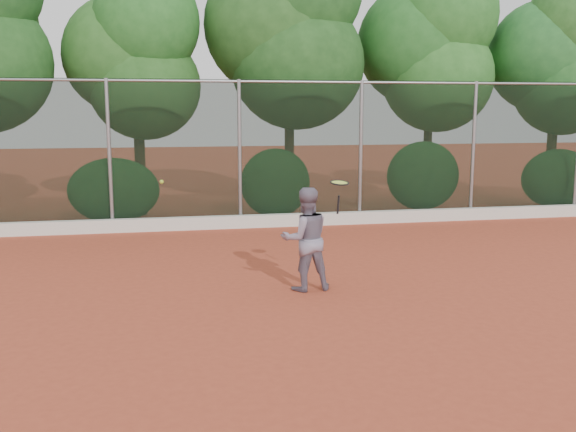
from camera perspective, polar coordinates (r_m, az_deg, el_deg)
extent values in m
plane|color=#A84027|center=(8.88, 1.25, -9.04)|extent=(80.00, 80.00, 0.00)
cube|color=beige|center=(15.38, -4.16, -0.50)|extent=(24.00, 0.20, 0.30)
imported|color=slate|center=(10.02, 1.58, -2.06)|extent=(0.84, 0.68, 1.63)
cube|color=black|center=(15.36, -4.31, 5.50)|extent=(24.00, 0.01, 3.50)
cylinder|color=gray|center=(15.34, -4.40, 11.85)|extent=(24.00, 0.06, 0.06)
cylinder|color=gray|center=(15.31, -15.58, 5.16)|extent=(0.09, 0.09, 3.50)
cylinder|color=gray|center=(15.36, -4.31, 5.50)|extent=(0.09, 0.09, 3.50)
cylinder|color=gray|center=(16.00, 6.47, 5.63)|extent=(0.09, 0.09, 3.50)
cylinder|color=gray|center=(17.14, 16.13, 5.57)|extent=(0.09, 0.09, 3.50)
cylinder|color=#3F2A18|center=(17.61, -12.99, 4.00)|extent=(0.28, 0.28, 2.40)
ellipsoid|color=#214E1B|center=(17.43, -12.60, 11.21)|extent=(2.90, 2.40, 2.80)
ellipsoid|color=#23531C|center=(17.79, -14.33, 13.69)|extent=(3.20, 2.70, 3.10)
ellipsoid|color=#1E591E|center=(17.36, -12.48, 16.53)|extent=(2.70, 2.30, 2.90)
cylinder|color=#3A2416|center=(17.60, 0.12, 5.23)|extent=(0.26, 0.26, 3.00)
ellipsoid|color=#2C6024|center=(17.53, 0.85, 13.39)|extent=(3.60, 3.00, 3.50)
ellipsoid|color=#326928|center=(17.83, -0.99, 16.55)|extent=(3.90, 3.20, 3.80)
cylinder|color=#3B2716|center=(19.02, 12.25, 4.88)|extent=(0.24, 0.24, 2.70)
ellipsoid|color=#245B1F|center=(18.97, 13.19, 11.94)|extent=(3.20, 2.70, 3.10)
ellipsoid|color=#1C521C|center=(19.12, 11.51, 14.69)|extent=(3.50, 2.90, 3.40)
ellipsoid|color=#205A1E|center=(19.08, 13.81, 17.04)|extent=(3.00, 2.50, 3.10)
cylinder|color=#402E18|center=(20.44, 22.29, 4.42)|extent=(0.28, 0.28, 2.50)
ellipsoid|color=#2D6E2A|center=(20.41, 23.33, 10.68)|extent=(3.00, 2.50, 2.90)
ellipsoid|color=#2C742D|center=(20.43, 21.81, 13.02)|extent=(3.30, 2.80, 3.20)
ellipsoid|color=#346E2A|center=(20.50, 24.04, 15.12)|extent=(2.80, 2.40, 3.00)
ellipsoid|color=#2E6D29|center=(16.19, -15.23, 2.20)|extent=(2.20, 1.16, 1.60)
ellipsoid|color=#2B6325|center=(16.37, -1.13, 2.96)|extent=(1.80, 1.04, 1.76)
ellipsoid|color=#2E6F2A|center=(17.49, 11.91, 3.52)|extent=(2.00, 1.10, 1.84)
ellipsoid|color=#296325|center=(19.42, 22.85, 3.11)|extent=(2.16, 1.12, 1.64)
cylinder|color=black|center=(9.96, 4.49, 1.01)|extent=(0.04, 0.08, 0.30)
torus|color=black|center=(9.85, 4.61, 2.97)|extent=(0.34, 0.34, 0.07)
cylinder|color=#CBDF41|center=(9.85, 4.61, 2.97)|extent=(0.29, 0.29, 0.04)
sphere|color=#A5C52C|center=(10.21, -11.17, 3.00)|extent=(0.06, 0.06, 0.06)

